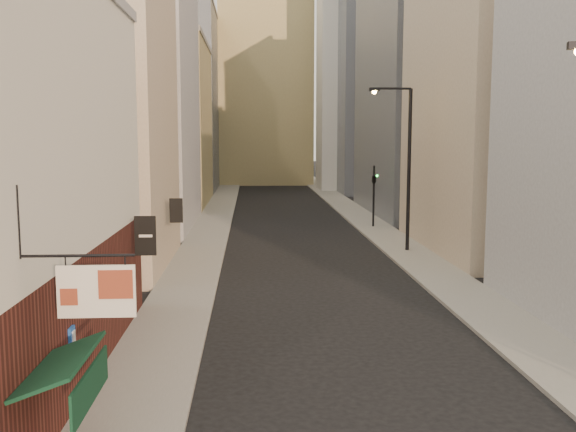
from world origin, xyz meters
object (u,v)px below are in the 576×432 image
object	(u,v)px
clock_tower	(265,70)
traffic_light_right	(374,181)
streetlamp_mid	(405,159)
white_tower	(349,52)

from	to	relation	value
clock_tower	traffic_light_right	xyz separation A→B (m)	(7.45, -51.64, -13.89)
streetlamp_mid	traffic_light_right	xyz separation A→B (m)	(0.16, 10.81, -2.14)
white_tower	traffic_light_right	size ratio (longest dim) A/B	8.30
clock_tower	traffic_light_right	distance (m)	53.99
white_tower	traffic_light_right	distance (m)	40.62
clock_tower	streetlamp_mid	distance (m)	63.96
streetlamp_mid	clock_tower	bearing A→B (deg)	95.69
traffic_light_right	clock_tower	bearing A→B (deg)	-99.13
clock_tower	white_tower	xyz separation A→B (m)	(11.00, -14.00, 0.97)
white_tower	traffic_light_right	xyz separation A→B (m)	(-3.55, -37.64, -14.86)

